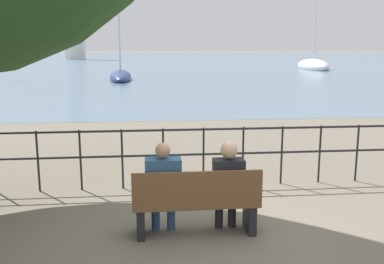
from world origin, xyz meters
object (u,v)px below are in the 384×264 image
(seated_person_right, at_px, (228,182))
(harbor_lighthouse, at_px, (73,16))
(seated_person_left, at_px, (163,185))
(park_bench, at_px, (196,204))
(sailboat_2, at_px, (313,66))
(sailboat_1, at_px, (121,76))

(seated_person_right, relative_size, harbor_lighthouse, 0.06)
(seated_person_left, bearing_deg, park_bench, -9.92)
(seated_person_right, relative_size, sailboat_2, 0.09)
(seated_person_left, distance_m, seated_person_right, 0.84)
(park_bench, xyz_separation_m, seated_person_right, (0.42, 0.08, 0.25))
(seated_person_left, relative_size, harbor_lighthouse, 0.06)
(seated_person_left, xyz_separation_m, seated_person_right, (0.84, 0.00, 0.00))
(seated_person_left, height_order, harbor_lighthouse, harbor_lighthouse)
(seated_person_right, bearing_deg, harbor_lighthouse, 100.28)
(seated_person_left, bearing_deg, seated_person_right, 0.13)
(sailboat_1, distance_m, sailboat_2, 26.57)
(park_bench, bearing_deg, sailboat_2, 66.88)
(seated_person_left, xyz_separation_m, sailboat_1, (-2.32, 29.23, -0.37))
(park_bench, relative_size, sailboat_1, 0.13)
(park_bench, bearing_deg, seated_person_right, 10.16)
(park_bench, relative_size, seated_person_right, 1.33)
(sailboat_1, xyz_separation_m, harbor_lighthouse, (-14.64, 68.89, 9.61))
(seated_person_left, bearing_deg, harbor_lighthouse, 99.81)
(sailboat_2, bearing_deg, park_bench, -110.00)
(park_bench, distance_m, harbor_lighthouse, 100.16)
(seated_person_right, height_order, harbor_lighthouse, harbor_lighthouse)
(park_bench, xyz_separation_m, harbor_lighthouse, (-17.38, 98.19, 9.49))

